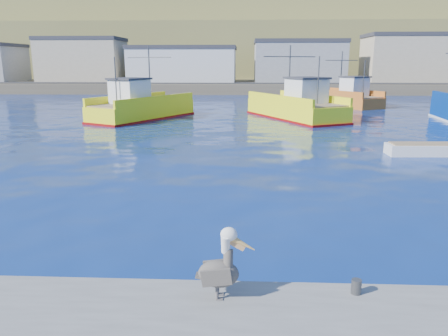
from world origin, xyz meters
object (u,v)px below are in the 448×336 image
trawler_yellow_a (141,108)px  skiff_mid (421,150)px  trawler_yellow_b (297,107)px  boat_orange (347,97)px  pelican (221,268)px

trawler_yellow_a → skiff_mid: 24.10m
trawler_yellow_a → skiff_mid: (19.02, -14.79, -0.76)m
trawler_yellow_a → skiff_mid: size_ratio=3.04×
skiff_mid → trawler_yellow_b: bearing=107.9°
skiff_mid → boat_orange: bearing=85.8°
trawler_yellow_b → skiff_mid: bearing=-72.1°
trawler_yellow_b → pelican: bearing=-99.1°
trawler_yellow_a → pelican: bearing=-74.1°
pelican → boat_orange: bearing=74.4°
boat_orange → pelican: 45.16m
skiff_mid → pelican: 19.26m
trawler_yellow_b → skiff_mid: trawler_yellow_b is taller
skiff_mid → pelican: size_ratio=2.57×
pelican → trawler_yellow_a: bearing=105.9°
skiff_mid → pelican: pelican is taller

